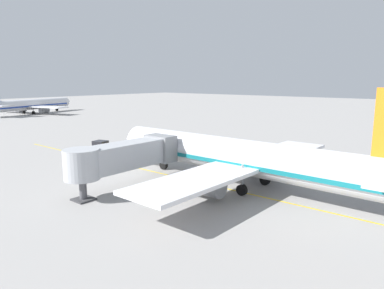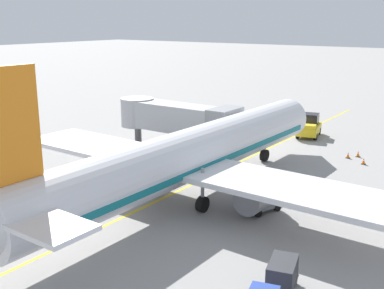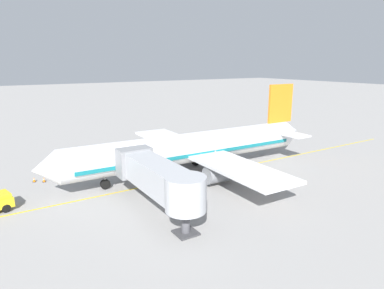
% 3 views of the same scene
% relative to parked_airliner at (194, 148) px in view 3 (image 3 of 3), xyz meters
% --- Properties ---
extents(ground_plane, '(400.00, 400.00, 0.00)m').
position_rel_parked_airliner_xyz_m(ground_plane, '(-1.49, 1.78, -3.19)').
color(ground_plane, gray).
extents(gate_lead_in_line, '(0.24, 80.00, 0.01)m').
position_rel_parked_airliner_xyz_m(gate_lead_in_line, '(-1.49, 1.78, -3.18)').
color(gate_lead_in_line, gold).
rests_on(gate_lead_in_line, ground).
extents(parked_airliner, '(30.09, 37.25, 10.63)m').
position_rel_parked_airliner_xyz_m(parked_airliner, '(0.00, 0.00, 0.00)').
color(parked_airliner, silver).
rests_on(parked_airliner, ground).
extents(jet_bridge, '(13.12, 3.50, 4.98)m').
position_rel_parked_airliner_xyz_m(jet_bridge, '(-8.17, 9.11, 0.27)').
color(jet_bridge, '#A8AAAF').
rests_on(jet_bridge, ground).
extents(baggage_tug_lead, '(1.97, 2.76, 1.62)m').
position_rel_parked_airliner_xyz_m(baggage_tug_lead, '(5.59, 0.72, -2.47)').
color(baggage_tug_lead, slate).
rests_on(baggage_tug_lead, ground).
extents(baggage_cart_front, '(1.82, 2.98, 1.58)m').
position_rel_parked_airliner_xyz_m(baggage_cart_front, '(10.84, -7.63, -2.24)').
color(baggage_cart_front, '#4C4C51').
rests_on(baggage_cart_front, ground).
extents(baggage_cart_second_in_train, '(1.82, 2.98, 1.58)m').
position_rel_parked_airliner_xyz_m(baggage_cart_second_in_train, '(11.35, -10.83, -2.24)').
color(baggage_cart_second_in_train, '#4C4C51').
rests_on(baggage_cart_second_in_train, ground).
extents(baggage_cart_third_in_train, '(1.82, 2.98, 1.58)m').
position_rel_parked_airliner_xyz_m(baggage_cart_third_in_train, '(11.08, -13.54, -2.24)').
color(baggage_cart_third_in_train, '#4C4C51').
rests_on(baggage_cart_third_in_train, ground).
extents(ground_crew_wing_walker, '(0.63, 0.51, 1.69)m').
position_rel_parked_airliner_xyz_m(ground_crew_wing_walker, '(11.46, 3.96, -2.23)').
color(ground_crew_wing_walker, '#232328').
rests_on(ground_crew_wing_walker, ground).
extents(safety_cone_nose_left, '(0.36, 0.36, 0.59)m').
position_rel_parked_airliner_xyz_m(safety_cone_nose_left, '(6.20, 16.87, -2.90)').
color(safety_cone_nose_left, black).
rests_on(safety_cone_nose_left, ground).
extents(safety_cone_nose_right, '(0.36, 0.36, 0.59)m').
position_rel_parked_airliner_xyz_m(safety_cone_nose_right, '(6.84, 17.85, -2.90)').
color(safety_cone_nose_right, black).
rests_on(safety_cone_nose_right, ground).
extents(safety_cone_wing_tip, '(0.36, 0.36, 0.59)m').
position_rel_parked_airliner_xyz_m(safety_cone_wing_tip, '(7.97, 15.73, -2.90)').
color(safety_cone_wing_tip, black).
rests_on(safety_cone_wing_tip, ground).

